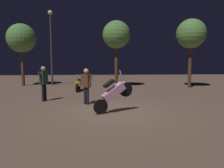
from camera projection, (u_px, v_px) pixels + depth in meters
ground_plane at (115, 111)px, 8.66m from camera, size 40.00×40.00×0.00m
motorcycle_pink_foreground at (113, 94)px, 8.41m from camera, size 1.56×0.77×1.63m
motorcycle_orange_parked_left at (78, 84)px, 14.17m from camera, size 0.34×1.66×1.11m
person_rider_beside at (44, 80)px, 10.64m from camera, size 0.40×0.63×1.72m
person_bystander_far at (86, 83)px, 9.90m from camera, size 0.58×0.47×1.64m
streetlamp_near at (51, 39)px, 16.87m from camera, size 0.36×0.36×5.76m
tree_left_bg at (116, 35)px, 15.81m from camera, size 2.01×2.01×4.83m
tree_center_bg at (191, 34)px, 15.55m from camera, size 2.09×2.09×4.91m
tree_right_bg at (21, 39)px, 16.50m from camera, size 2.17×2.17×4.72m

